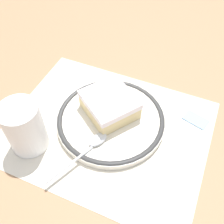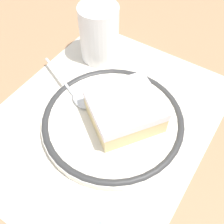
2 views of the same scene
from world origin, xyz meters
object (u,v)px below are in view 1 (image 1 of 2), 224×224
cake_slice (110,105)px  cup (25,130)px  sugar_packet (196,119)px  spoon (94,145)px  plate (112,120)px

cake_slice → cup: bearing=47.6°
sugar_packet → spoon: bearing=42.8°
cake_slice → sugar_packet: bearing=-160.3°
cake_slice → sugar_packet: size_ratio=2.68×
cake_slice → spoon: 0.09m
plate → sugar_packet: plate is taller
plate → spoon: (0.00, 0.08, 0.01)m
cake_slice → cup: size_ratio=1.30×
cake_slice → spoon: (-0.01, 0.09, -0.02)m
plate → cup: (0.13, 0.11, 0.04)m
plate → cup: size_ratio=2.14×
spoon → cup: size_ratio=1.34×
plate → cake_slice: cake_slice is taller
plate → spoon: bearing=86.7°
plate → spoon: spoon is taller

